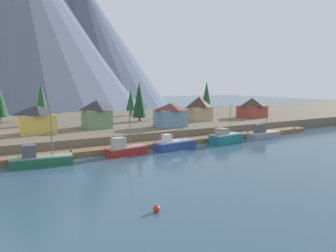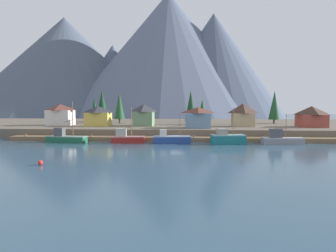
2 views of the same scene
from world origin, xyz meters
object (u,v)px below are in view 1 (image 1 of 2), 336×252
at_px(fishing_boat_blue, 174,144).
at_px(house_red, 252,108).
at_px(fishing_boat_red, 125,149).
at_px(conifer_mid_right, 131,100).
at_px(fishing_boat_green, 40,159).
at_px(house_tan, 199,108).
at_px(fishing_boat_teal, 226,138).
at_px(fishing_boat_grey, 263,134).
at_px(house_yellow, 37,119).
at_px(house_blue, 170,115).
at_px(house_green, 97,114).
at_px(conifer_near_left, 139,100).
at_px(conifer_near_right, 42,101).
at_px(channel_buoy, 157,209).
at_px(conifer_mid_left, 207,96).

distance_m(fishing_boat_blue, house_red, 41.64).
xyz_separation_m(fishing_boat_red, conifer_mid_right, (19.01, 40.62, 6.21)).
distance_m(fishing_boat_green, conifer_mid_right, 52.97).
bearing_deg(house_tan, conifer_mid_right, 114.99).
bearing_deg(fishing_boat_blue, fishing_boat_teal, -7.84).
relative_size(fishing_boat_grey, house_yellow, 1.26).
relative_size(house_blue, house_green, 1.06).
distance_m(conifer_near_left, conifer_mid_right, 16.06).
distance_m(fishing_boat_blue, house_tan, 27.27).
height_order(fishing_boat_grey, conifer_near_right, conifer_near_right).
xyz_separation_m(house_blue, house_yellow, (-28.23, 4.98, 0.12)).
relative_size(fishing_boat_green, conifer_near_right, 0.91).
bearing_deg(fishing_boat_red, fishing_boat_grey, -5.81).
xyz_separation_m(house_red, conifer_near_left, (-32.92, 7.85, 2.85)).
distance_m(fishing_boat_teal, house_blue, 14.46).
bearing_deg(fishing_boat_green, conifer_mid_right, 58.49).
height_order(fishing_boat_red, house_green, house_green).
bearing_deg(house_green, house_tan, -0.62).
distance_m(fishing_boat_grey, house_blue, 21.75).
relative_size(fishing_boat_green, conifer_near_left, 0.89).
bearing_deg(house_blue, house_tan, 27.14).
bearing_deg(house_yellow, fishing_boat_blue, -38.00).
bearing_deg(house_blue, conifer_mid_right, 84.79).
relative_size(house_red, house_tan, 1.09).
relative_size(house_tan, conifer_mid_right, 0.80).
xyz_separation_m(conifer_mid_right, channel_buoy, (-26.14, -65.66, -6.95)).
height_order(house_green, conifer_near_right, conifer_near_right).
relative_size(conifer_mid_left, channel_buoy, 15.14).
height_order(fishing_boat_green, house_blue, fishing_boat_green).
bearing_deg(fishing_boat_green, house_tan, 30.97).
xyz_separation_m(fishing_boat_grey, house_red, (13.42, 17.15, 4.39)).
xyz_separation_m(fishing_boat_teal, house_yellow, (-34.27, 17.47, 4.22)).
xyz_separation_m(house_yellow, conifer_near_left, (26.51, 8.22, 2.87)).
bearing_deg(house_yellow, fishing_boat_teal, -27.01).
xyz_separation_m(fishing_boat_blue, fishing_boat_grey, (24.09, 0.35, 0.10)).
relative_size(conifer_near_left, channel_buoy, 14.98).
bearing_deg(fishing_boat_teal, conifer_near_right, 126.90).
bearing_deg(fishing_boat_red, conifer_near_right, 100.10).
relative_size(fishing_boat_grey, channel_buoy, 12.73).
relative_size(fishing_boat_grey, conifer_near_right, 0.87).
distance_m(house_tan, conifer_mid_right, 24.36).
bearing_deg(channel_buoy, house_red, 37.75).
height_order(fishing_boat_green, conifer_near_left, conifer_near_left).
height_order(fishing_boat_teal, house_tan, house_tan).
height_order(fishing_boat_green, house_green, fishing_boat_green).
bearing_deg(house_tan, fishing_boat_blue, -135.68).
xyz_separation_m(fishing_boat_blue, channel_buoy, (-17.21, -24.88, -0.59)).
relative_size(house_blue, conifer_near_right, 0.66).
xyz_separation_m(fishing_boat_teal, house_tan, (6.85, 19.09, 4.61)).
xyz_separation_m(house_tan, conifer_mid_left, (12.56, 13.35, 2.64)).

